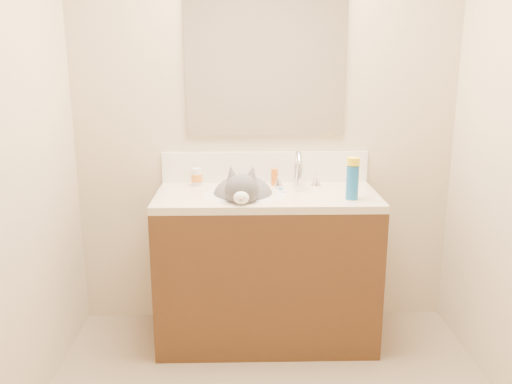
{
  "coord_description": "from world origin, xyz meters",
  "views": [
    {
      "loc": [
        -0.13,
        -1.86,
        1.6
      ],
      "look_at": [
        -0.06,
        0.92,
        0.88
      ],
      "focal_mm": 38.0,
      "sensor_mm": 36.0,
      "label": 1
    }
  ],
  "objects_px": {
    "vanity_cabinet": "(266,270)",
    "cat": "(243,197)",
    "amber_bottle": "(274,177)",
    "silver_jar": "(251,180)",
    "faucet": "(298,172)",
    "spray_can": "(352,183)",
    "pill_bottle": "(197,177)",
    "basin": "(245,207)"
  },
  "relations": [
    {
      "from": "vanity_cabinet",
      "to": "cat",
      "type": "bearing_deg",
      "value": -171.07
    },
    {
      "from": "amber_bottle",
      "to": "silver_jar",
      "type": "bearing_deg",
      "value": 177.63
    },
    {
      "from": "amber_bottle",
      "to": "cat",
      "type": "bearing_deg",
      "value": -131.73
    },
    {
      "from": "vanity_cabinet",
      "to": "faucet",
      "type": "bearing_deg",
      "value": 37.29
    },
    {
      "from": "faucet",
      "to": "spray_can",
      "type": "bearing_deg",
      "value": -46.21
    },
    {
      "from": "faucet",
      "to": "silver_jar",
      "type": "bearing_deg",
      "value": 169.24
    },
    {
      "from": "vanity_cabinet",
      "to": "pill_bottle",
      "type": "bearing_deg",
      "value": 155.16
    },
    {
      "from": "vanity_cabinet",
      "to": "spray_can",
      "type": "bearing_deg",
      "value": -16.62
    },
    {
      "from": "faucet",
      "to": "cat",
      "type": "height_order",
      "value": "faucet"
    },
    {
      "from": "cat",
      "to": "pill_bottle",
      "type": "distance_m",
      "value": 0.34
    },
    {
      "from": "pill_bottle",
      "to": "spray_can",
      "type": "xyz_separation_m",
      "value": [
        0.83,
        -0.31,
        0.04
      ]
    },
    {
      "from": "vanity_cabinet",
      "to": "pill_bottle",
      "type": "relative_size",
      "value": 11.85
    },
    {
      "from": "vanity_cabinet",
      "to": "silver_jar",
      "type": "distance_m",
      "value": 0.52
    },
    {
      "from": "vanity_cabinet",
      "to": "silver_jar",
      "type": "relative_size",
      "value": 18.36
    },
    {
      "from": "pill_bottle",
      "to": "spray_can",
      "type": "relative_size",
      "value": 0.57
    },
    {
      "from": "amber_bottle",
      "to": "spray_can",
      "type": "height_order",
      "value": "spray_can"
    },
    {
      "from": "vanity_cabinet",
      "to": "basin",
      "type": "xyz_separation_m",
      "value": [
        -0.12,
        -0.03,
        0.38
      ]
    },
    {
      "from": "basin",
      "to": "pill_bottle",
      "type": "height_order",
      "value": "pill_bottle"
    },
    {
      "from": "basin",
      "to": "faucet",
      "type": "bearing_deg",
      "value": 29.12
    },
    {
      "from": "cat",
      "to": "pill_bottle",
      "type": "bearing_deg",
      "value": 144.54
    },
    {
      "from": "vanity_cabinet",
      "to": "silver_jar",
      "type": "height_order",
      "value": "silver_jar"
    },
    {
      "from": "basin",
      "to": "silver_jar",
      "type": "relative_size",
      "value": 6.89
    },
    {
      "from": "faucet",
      "to": "spray_can",
      "type": "xyz_separation_m",
      "value": [
        0.26,
        -0.27,
        0.0
      ]
    },
    {
      "from": "pill_bottle",
      "to": "amber_bottle",
      "type": "height_order",
      "value": "pill_bottle"
    },
    {
      "from": "basin",
      "to": "spray_can",
      "type": "distance_m",
      "value": 0.59
    },
    {
      "from": "amber_bottle",
      "to": "spray_can",
      "type": "relative_size",
      "value": 0.55
    },
    {
      "from": "basin",
      "to": "cat",
      "type": "relative_size",
      "value": 0.95
    },
    {
      "from": "basin",
      "to": "silver_jar",
      "type": "height_order",
      "value": "silver_jar"
    },
    {
      "from": "basin",
      "to": "amber_bottle",
      "type": "relative_size",
      "value": 4.64
    },
    {
      "from": "faucet",
      "to": "amber_bottle",
      "type": "relative_size",
      "value": 2.89
    },
    {
      "from": "cat",
      "to": "amber_bottle",
      "type": "relative_size",
      "value": 4.89
    },
    {
      "from": "basin",
      "to": "cat",
      "type": "height_order",
      "value": "cat"
    },
    {
      "from": "basin",
      "to": "silver_jar",
      "type": "bearing_deg",
      "value": 80.84
    },
    {
      "from": "basin",
      "to": "cat",
      "type": "bearing_deg",
      "value": 131.6
    },
    {
      "from": "spray_can",
      "to": "silver_jar",
      "type": "bearing_deg",
      "value": 148.64
    },
    {
      "from": "basin",
      "to": "pill_bottle",
      "type": "distance_m",
      "value": 0.37
    },
    {
      "from": "faucet",
      "to": "basin",
      "type": "bearing_deg",
      "value": -150.88
    },
    {
      "from": "vanity_cabinet",
      "to": "basin",
      "type": "distance_m",
      "value": 0.4
    },
    {
      "from": "cat",
      "to": "silver_jar",
      "type": "distance_m",
      "value": 0.22
    },
    {
      "from": "silver_jar",
      "to": "amber_bottle",
      "type": "distance_m",
      "value": 0.14
    },
    {
      "from": "basin",
      "to": "spray_can",
      "type": "bearing_deg",
      "value": -10.21
    },
    {
      "from": "cat",
      "to": "basin",
      "type": "bearing_deg",
      "value": -46.47
    }
  ]
}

